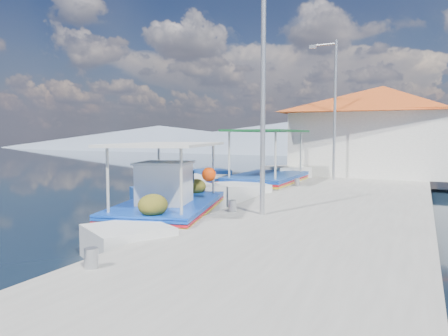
% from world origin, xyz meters
% --- Properties ---
extents(ground, '(160.00, 160.00, 0.00)m').
position_xyz_m(ground, '(0.00, 0.00, 0.00)').
color(ground, black).
rests_on(ground, ground).
extents(quay, '(5.00, 44.00, 0.50)m').
position_xyz_m(quay, '(5.90, 6.00, 0.25)').
color(quay, '#A2A098').
rests_on(quay, ground).
extents(bollards, '(0.20, 17.20, 0.30)m').
position_xyz_m(bollards, '(3.80, 5.25, 0.65)').
color(bollards, '#A5A8AD').
rests_on(bollards, quay).
extents(main_caique, '(3.48, 7.25, 2.48)m').
position_xyz_m(main_caique, '(2.20, 1.63, 0.48)').
color(main_caique, silver).
rests_on(main_caique, ground).
extents(caique_green_canopy, '(2.42, 7.87, 2.94)m').
position_xyz_m(caique_green_canopy, '(2.42, 8.64, 0.44)').
color(caique_green_canopy, silver).
rests_on(caique_green_canopy, ground).
extents(caique_blue_hull, '(2.42, 6.81, 1.22)m').
position_xyz_m(caique_blue_hull, '(0.02, 6.22, 0.33)').
color(caique_blue_hull, '#184192').
rests_on(caique_blue_hull, ground).
extents(harbor_building, '(10.49, 10.49, 4.40)m').
position_xyz_m(harbor_building, '(6.20, 15.00, 2.78)').
color(harbor_building, white).
rests_on(harbor_building, quay).
extents(lamp_post_near, '(1.21, 0.14, 6.00)m').
position_xyz_m(lamp_post_near, '(4.51, 2.00, 3.85)').
color(lamp_post_near, '#A5A8AD').
rests_on(lamp_post_near, quay).
extents(lamp_post_far, '(1.21, 0.14, 6.00)m').
position_xyz_m(lamp_post_far, '(4.51, 11.00, 3.85)').
color(lamp_post_far, '#A5A8AD').
rests_on(lamp_post_far, quay).
extents(mountain_ridge, '(171.40, 96.00, 5.50)m').
position_xyz_m(mountain_ridge, '(6.54, 56.00, 2.04)').
color(mountain_ridge, gray).
rests_on(mountain_ridge, ground).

